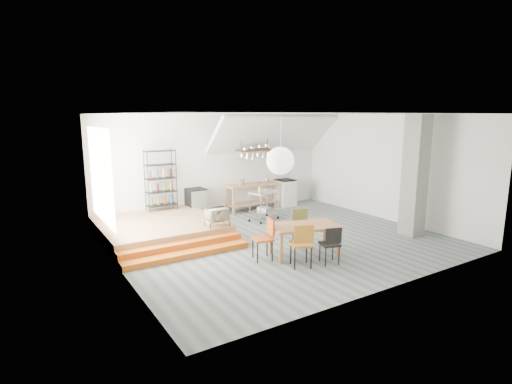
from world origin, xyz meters
TOP-DOWN VIEW (x-y plane):
  - floor at (0.00, 0.00)m, footprint 8.00×8.00m
  - wall_back at (0.00, 3.50)m, footprint 8.00×0.04m
  - wall_left at (-4.00, 0.00)m, footprint 0.04×7.00m
  - wall_right at (4.00, 0.00)m, footprint 0.04×7.00m
  - ceiling at (0.00, 0.00)m, footprint 8.00×7.00m
  - slope_ceiling at (1.80, 2.90)m, footprint 4.40×1.44m
  - window_pane at (-3.98, 1.50)m, footprint 0.02×2.50m
  - platform at (-2.50, 2.00)m, footprint 3.00×3.00m
  - step_lower at (-2.50, 0.05)m, footprint 3.00×0.35m
  - step_upper at (-2.50, 0.40)m, footprint 3.00×0.35m
  - concrete_column at (3.30, -1.50)m, footprint 0.50×0.50m
  - kitchen_counter at (1.10, 3.15)m, footprint 1.80×0.60m
  - stove at (2.50, 3.16)m, footprint 0.60×0.60m
  - pot_rack at (1.13, 2.92)m, footprint 1.20×0.50m
  - wire_shelving at (-2.00, 3.20)m, footprint 0.88×0.38m
  - microwave_shelf at (-1.40, 0.75)m, footprint 0.60×0.40m
  - paper_lantern at (-0.77, -1.09)m, footprint 0.60×0.60m
  - dining_table at (-0.19, -1.26)m, footprint 1.70×1.24m
  - chair_mustard at (-0.72, -1.83)m, footprint 0.58×0.58m
  - chair_black at (-0.07, -2.01)m, footprint 0.48×0.48m
  - chair_olive at (0.19, -0.65)m, footprint 0.54×0.54m
  - chair_red at (-1.08, -1.00)m, footprint 0.51×0.51m
  - rolling_cart at (0.73, 1.83)m, footprint 1.02×0.76m
  - mini_fridge at (-0.90, 3.20)m, footprint 0.55×0.55m
  - microwave at (-1.40, 0.75)m, footprint 0.55×0.39m
  - bowl at (1.36, 3.10)m, footprint 0.23×0.23m

SIDE VIEW (x-z plane):
  - floor at x=0.00m, z-range 0.00..0.00m
  - step_lower at x=-2.50m, z-range 0.00..0.13m
  - step_upper at x=-2.50m, z-range 0.00..0.27m
  - platform at x=-2.50m, z-range 0.00..0.40m
  - mini_fridge at x=-0.90m, z-range 0.00..0.93m
  - stove at x=2.50m, z-range -0.11..1.07m
  - chair_black at x=-0.07m, z-range 0.08..0.92m
  - chair_olive at x=0.19m, z-range 0.09..1.00m
  - microwave_shelf at x=-1.40m, z-range 0.46..0.63m
  - chair_red at x=-1.08m, z-range 0.09..1.01m
  - chair_mustard at x=-0.72m, z-range 0.09..1.05m
  - rolling_cart at x=0.73m, z-range 0.13..1.04m
  - kitchen_counter at x=1.10m, z-range 0.17..1.08m
  - dining_table at x=-0.19m, z-range 0.28..1.00m
  - microwave at x=-1.40m, z-range 0.56..0.86m
  - bowl at x=1.36m, z-range 0.91..0.96m
  - wire_shelving at x=-2.00m, z-range 0.43..2.23m
  - wall_back at x=0.00m, z-range 0.00..3.20m
  - wall_left at x=-4.00m, z-range 0.00..3.20m
  - wall_right at x=4.00m, z-range 0.00..3.20m
  - concrete_column at x=3.30m, z-range 0.00..3.20m
  - window_pane at x=-3.98m, z-range 0.70..2.90m
  - pot_rack at x=1.13m, z-range 1.26..2.69m
  - paper_lantern at x=-0.77m, z-range 1.90..2.50m
  - slope_ceiling at x=1.80m, z-range 1.89..3.21m
  - ceiling at x=0.00m, z-range 3.19..3.21m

